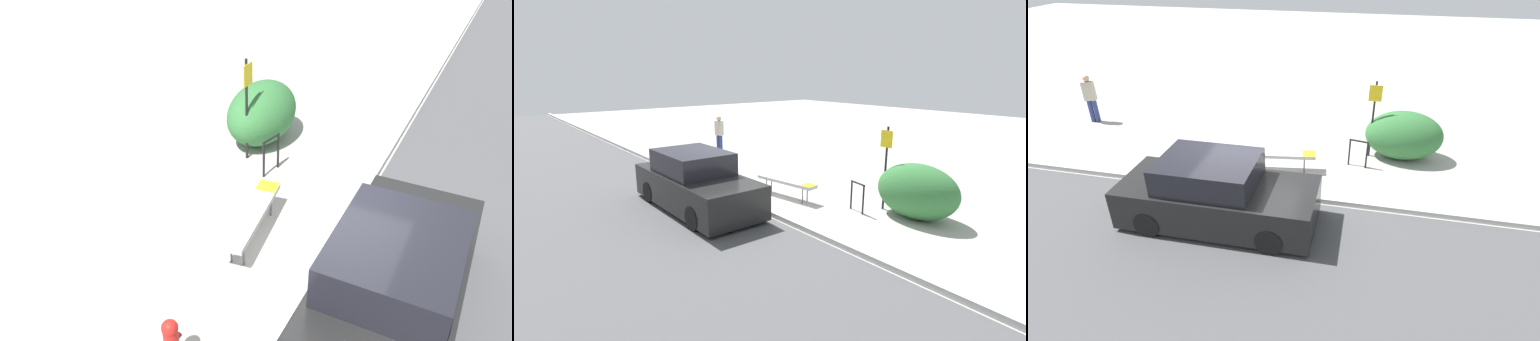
% 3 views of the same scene
% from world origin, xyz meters
% --- Properties ---
extents(ground_plane, '(60.00, 60.00, 0.00)m').
position_xyz_m(ground_plane, '(0.00, 0.00, 0.00)').
color(ground_plane, '#ADAAA3').
extents(road_strip, '(60.00, 10.00, 0.01)m').
position_xyz_m(road_strip, '(0.00, -5.15, 0.00)').
color(road_strip, '#4C4C4F').
rests_on(road_strip, ground_plane).
extents(curb, '(60.00, 0.20, 0.13)m').
position_xyz_m(curb, '(0.00, 0.00, 0.07)').
color(curb, '#B7B7B2').
rests_on(curb, ground_plane).
extents(bench, '(2.10, 0.69, 0.55)m').
position_xyz_m(bench, '(0.51, 1.31, 0.49)').
color(bench, '#515156').
rests_on(bench, ground_plane).
extents(bike_rack, '(0.55, 0.16, 0.83)m').
position_xyz_m(bike_rack, '(2.66, 2.00, 0.50)').
color(bike_rack, black).
rests_on(bike_rack, ground_plane).
extents(sign_post, '(0.36, 0.08, 2.30)m').
position_xyz_m(sign_post, '(2.96, 2.73, 1.38)').
color(sign_post, black).
rests_on(sign_post, ground_plane).
extents(fire_hydrant, '(0.36, 0.22, 0.77)m').
position_xyz_m(fire_hydrant, '(-2.30, 0.99, 0.41)').
color(fire_hydrant, red).
rests_on(fire_hydrant, ground_plane).
extents(shrub_hedge, '(2.22, 1.43, 1.43)m').
position_xyz_m(shrub_hedge, '(3.90, 2.85, 0.72)').
color(shrub_hedge, '#337038').
rests_on(shrub_hedge, ground_plane).
extents(pedestrian, '(0.43, 0.31, 1.70)m').
position_xyz_m(pedestrian, '(-6.71, 3.29, 0.91)').
color(pedestrian, navy).
rests_on(pedestrian, ground_plane).
extents(parked_car_near, '(4.41, 1.84, 1.60)m').
position_xyz_m(parked_car_near, '(-0.30, -1.29, 0.71)').
color(parked_car_near, black).
rests_on(parked_car_near, ground_plane).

